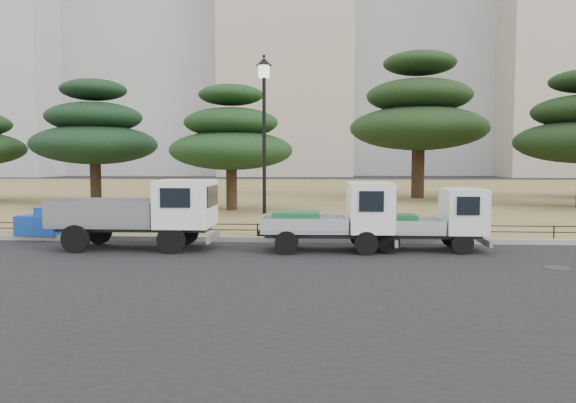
# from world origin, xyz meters

# --- Properties ---
(ground) EXTENTS (220.00, 220.00, 0.00)m
(ground) POSITION_xyz_m (0.00, 0.00, 0.00)
(ground) COLOR black
(lawn) EXTENTS (120.00, 56.00, 0.15)m
(lawn) POSITION_xyz_m (0.00, 30.60, 0.07)
(lawn) COLOR olive
(lawn) RESTS_ON ground
(curb) EXTENTS (120.00, 0.25, 0.16)m
(curb) POSITION_xyz_m (0.00, 2.60, 0.08)
(curb) COLOR gray
(curb) RESTS_ON ground
(truck_large) EXTENTS (4.51, 1.84, 1.96)m
(truck_large) POSITION_xyz_m (-4.03, 1.07, 1.09)
(truck_large) COLOR black
(truck_large) RESTS_ON ground
(truck_kei_front) EXTENTS (3.64, 1.67, 1.90)m
(truck_kei_front) POSITION_xyz_m (1.45, 1.03, 0.95)
(truck_kei_front) COLOR black
(truck_kei_front) RESTS_ON ground
(truck_kei_rear) EXTENTS (3.31, 1.44, 1.73)m
(truck_kei_rear) POSITION_xyz_m (4.11, 1.26, 0.86)
(truck_kei_rear) COLOR black
(truck_kei_rear) RESTS_ON ground
(street_lamp) EXTENTS (0.49, 0.49, 5.51)m
(street_lamp) POSITION_xyz_m (-0.80, 2.90, 3.88)
(street_lamp) COLOR black
(street_lamp) RESTS_ON lawn
(pipe_fence) EXTENTS (38.00, 0.04, 0.40)m
(pipe_fence) POSITION_xyz_m (0.00, 2.75, 0.44)
(pipe_fence) COLOR black
(pipe_fence) RESTS_ON lawn
(tarp_pile) EXTENTS (1.38, 1.04, 0.89)m
(tarp_pile) POSITION_xyz_m (-7.95, 2.84, 0.50)
(tarp_pile) COLOR #1641AB
(tarp_pile) RESTS_ON lawn
(manhole) EXTENTS (0.60, 0.60, 0.01)m
(manhole) POSITION_xyz_m (6.50, -1.20, 0.01)
(manhole) COLOR #2D2D30
(manhole) RESTS_ON ground
(pine_west_near) EXTENTS (6.83, 6.83, 6.83)m
(pine_west_near) POSITION_xyz_m (-11.55, 15.92, 4.09)
(pine_west_near) COLOR black
(pine_west_near) RESTS_ON lawn
(pine_center_left) EXTENTS (5.88, 5.88, 5.98)m
(pine_center_left) POSITION_xyz_m (-3.33, 12.17, 3.60)
(pine_center_left) COLOR black
(pine_center_left) RESTS_ON lawn
(pine_center_right) EXTENTS (8.69, 8.69, 9.22)m
(pine_center_right) POSITION_xyz_m (7.09, 21.64, 5.49)
(pine_center_right) COLOR black
(pine_center_right) RESTS_ON lawn
(tower_center_left) EXTENTS (22.00, 20.00, 55.00)m
(tower_center_left) POSITION_xyz_m (-5.00, 85.00, 27.50)
(tower_center_left) COLOR #AAA08C
(tower_center_left) RESTS_ON ground
(tower_east) EXTENTS (20.00, 18.00, 48.00)m
(tower_east) POSITION_xyz_m (40.00, 82.00, 24.00)
(tower_east) COLOR #AAA08C
(tower_east) RESTS_ON ground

